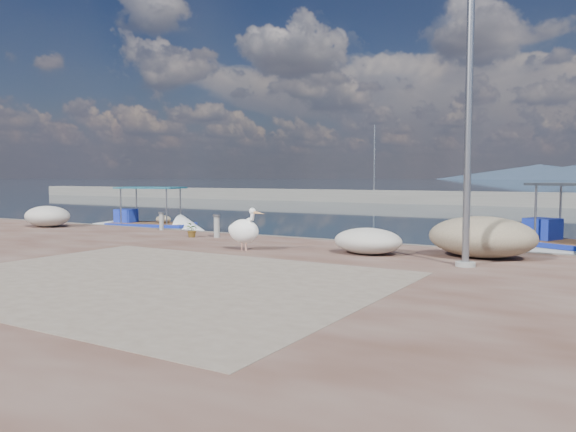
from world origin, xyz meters
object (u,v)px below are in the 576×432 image
(boat_left, at_px, (150,230))
(lamp_post, at_px, (469,118))
(pelican, at_px, (244,230))
(bollard_near, at_px, (217,225))

(boat_left, xyz_separation_m, lamp_post, (14.77, -5.11, 3.61))
(pelican, xyz_separation_m, lamp_post, (5.83, 0.36, 2.74))
(pelican, xyz_separation_m, bollard_near, (-2.71, 2.23, -0.14))
(boat_left, bearing_deg, pelican, -45.85)
(lamp_post, bearing_deg, pelican, -176.46)
(boat_left, xyz_separation_m, pelican, (8.94, -5.47, 0.87))
(pelican, bearing_deg, boat_left, 156.51)
(bollard_near, bearing_deg, boat_left, 152.59)
(boat_left, distance_m, bollard_near, 7.06)
(boat_left, relative_size, pelican, 4.27)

